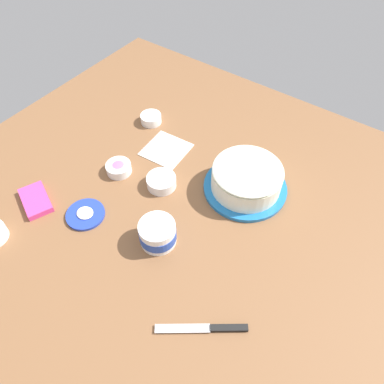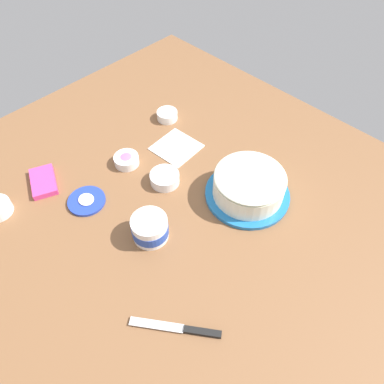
{
  "view_description": "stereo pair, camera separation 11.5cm",
  "coord_description": "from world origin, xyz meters",
  "px_view_note": "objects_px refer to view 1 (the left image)",
  "views": [
    {
      "loc": [
        -0.49,
        0.52,
        0.93
      ],
      "look_at": [
        -0.06,
        -0.07,
        0.04
      ],
      "focal_mm": 33.75,
      "sensor_mm": 36.0,
      "label": 1
    },
    {
      "loc": [
        -0.58,
        0.45,
        0.93
      ],
      "look_at": [
        -0.06,
        -0.07,
        0.04
      ],
      "focal_mm": 33.75,
      "sensor_mm": 36.0,
      "label": 2
    }
  ],
  "objects_px": {
    "sprinkle_bowl_rainbow": "(161,181)",
    "candy_box_lower": "(36,200)",
    "frosted_cake": "(246,179)",
    "spreading_knife": "(210,328)",
    "frosting_tub": "(158,233)",
    "frosting_tub_lid": "(85,214)",
    "paper_napkin": "(166,149)",
    "sprinkle_bowl_yellow": "(151,118)",
    "sprinkle_bowl_pink": "(119,168)"
  },
  "relations": [
    {
      "from": "frosting_tub",
      "to": "sprinkle_bowl_rainbow",
      "type": "xyz_separation_m",
      "value": [
        0.13,
        -0.18,
        -0.02
      ]
    },
    {
      "from": "frosted_cake",
      "to": "candy_box_lower",
      "type": "bearing_deg",
      "value": 40.19
    },
    {
      "from": "sprinkle_bowl_pink",
      "to": "paper_napkin",
      "type": "height_order",
      "value": "sprinkle_bowl_pink"
    },
    {
      "from": "sprinkle_bowl_yellow",
      "to": "sprinkle_bowl_pink",
      "type": "distance_m",
      "value": 0.28
    },
    {
      "from": "frosting_tub_lid",
      "to": "candy_box_lower",
      "type": "relative_size",
      "value": 0.92
    },
    {
      "from": "sprinkle_bowl_rainbow",
      "to": "sprinkle_bowl_pink",
      "type": "relative_size",
      "value": 1.14
    },
    {
      "from": "frosted_cake",
      "to": "spreading_knife",
      "type": "height_order",
      "value": "frosted_cake"
    },
    {
      "from": "sprinkle_bowl_pink",
      "to": "frosting_tub_lid",
      "type": "bearing_deg",
      "value": 101.78
    },
    {
      "from": "frosting_tub_lid",
      "to": "frosted_cake",
      "type": "bearing_deg",
      "value": -132.55
    },
    {
      "from": "sprinkle_bowl_rainbow",
      "to": "frosted_cake",
      "type": "bearing_deg",
      "value": -147.72
    },
    {
      "from": "frosted_cake",
      "to": "sprinkle_bowl_rainbow",
      "type": "distance_m",
      "value": 0.28
    },
    {
      "from": "candy_box_lower",
      "to": "sprinkle_bowl_pink",
      "type": "bearing_deg",
      "value": -92.69
    },
    {
      "from": "sprinkle_bowl_yellow",
      "to": "candy_box_lower",
      "type": "distance_m",
      "value": 0.53
    },
    {
      "from": "sprinkle_bowl_rainbow",
      "to": "candy_box_lower",
      "type": "distance_m",
      "value": 0.41
    },
    {
      "from": "sprinkle_bowl_yellow",
      "to": "sprinkle_bowl_pink",
      "type": "bearing_deg",
      "value": 106.21
    },
    {
      "from": "spreading_knife",
      "to": "sprinkle_bowl_rainbow",
      "type": "height_order",
      "value": "sprinkle_bowl_rainbow"
    },
    {
      "from": "spreading_knife",
      "to": "sprinkle_bowl_rainbow",
      "type": "bearing_deg",
      "value": -37.37
    },
    {
      "from": "frosted_cake",
      "to": "candy_box_lower",
      "type": "xyz_separation_m",
      "value": [
        0.52,
        0.44,
        -0.04
      ]
    },
    {
      "from": "spreading_knife",
      "to": "sprinkle_bowl_pink",
      "type": "xyz_separation_m",
      "value": [
        0.56,
        -0.27,
        0.01
      ]
    },
    {
      "from": "spreading_knife",
      "to": "frosted_cake",
      "type": "bearing_deg",
      "value": -70.36
    },
    {
      "from": "sprinkle_bowl_yellow",
      "to": "candy_box_lower",
      "type": "xyz_separation_m",
      "value": [
        0.05,
        0.53,
        -0.01
      ]
    },
    {
      "from": "spreading_knife",
      "to": "sprinkle_bowl_yellow",
      "type": "distance_m",
      "value": 0.83
    },
    {
      "from": "frosted_cake",
      "to": "sprinkle_bowl_yellow",
      "type": "bearing_deg",
      "value": -10.04
    },
    {
      "from": "frosting_tub",
      "to": "candy_box_lower",
      "type": "relative_size",
      "value": 0.83
    },
    {
      "from": "frosting_tub_lid",
      "to": "sprinkle_bowl_yellow",
      "type": "height_order",
      "value": "sprinkle_bowl_yellow"
    },
    {
      "from": "frosted_cake",
      "to": "sprinkle_bowl_pink",
      "type": "height_order",
      "value": "frosted_cake"
    },
    {
      "from": "frosting_tub_lid",
      "to": "frosting_tub",
      "type": "bearing_deg",
      "value": -165.91
    },
    {
      "from": "sprinkle_bowl_yellow",
      "to": "candy_box_lower",
      "type": "height_order",
      "value": "sprinkle_bowl_yellow"
    },
    {
      "from": "sprinkle_bowl_rainbow",
      "to": "sprinkle_bowl_yellow",
      "type": "bearing_deg",
      "value": -44.4
    },
    {
      "from": "frosted_cake",
      "to": "sprinkle_bowl_rainbow",
      "type": "xyz_separation_m",
      "value": [
        0.24,
        0.15,
        -0.03
      ]
    },
    {
      "from": "paper_napkin",
      "to": "sprinkle_bowl_rainbow",
      "type": "bearing_deg",
      "value": 123.02
    },
    {
      "from": "sprinkle_bowl_pink",
      "to": "candy_box_lower",
      "type": "distance_m",
      "value": 0.29
    },
    {
      "from": "frosting_tub",
      "to": "paper_napkin",
      "type": "xyz_separation_m",
      "value": [
        0.22,
        -0.32,
        -0.04
      ]
    },
    {
      "from": "frosting_tub",
      "to": "frosting_tub_lid",
      "type": "relative_size",
      "value": 0.91
    },
    {
      "from": "sprinkle_bowl_rainbow",
      "to": "sprinkle_bowl_pink",
      "type": "height_order",
      "value": "sprinkle_bowl_rainbow"
    },
    {
      "from": "frosted_cake",
      "to": "frosting_tub",
      "type": "xyz_separation_m",
      "value": [
        0.11,
        0.32,
        -0.01
      ]
    },
    {
      "from": "frosting_tub",
      "to": "sprinkle_bowl_rainbow",
      "type": "bearing_deg",
      "value": -54.04
    },
    {
      "from": "paper_napkin",
      "to": "spreading_knife",
      "type": "bearing_deg",
      "value": 137.68
    },
    {
      "from": "candy_box_lower",
      "to": "paper_napkin",
      "type": "height_order",
      "value": "candy_box_lower"
    },
    {
      "from": "spreading_knife",
      "to": "candy_box_lower",
      "type": "xyz_separation_m",
      "value": [
        0.69,
        -0.01,
        0.0
      ]
    },
    {
      "from": "frosting_tub",
      "to": "candy_box_lower",
      "type": "distance_m",
      "value": 0.43
    },
    {
      "from": "frosting_tub",
      "to": "frosted_cake",
      "type": "bearing_deg",
      "value": -108.59
    },
    {
      "from": "frosted_cake",
      "to": "frosting_tub_lid",
      "type": "xyz_separation_m",
      "value": [
        0.35,
        0.39,
        -0.04
      ]
    },
    {
      "from": "frosting_tub",
      "to": "sprinkle_bowl_rainbow",
      "type": "height_order",
      "value": "frosting_tub"
    },
    {
      "from": "sprinkle_bowl_yellow",
      "to": "paper_napkin",
      "type": "distance_m",
      "value": 0.17
    },
    {
      "from": "frosted_cake",
      "to": "sprinkle_bowl_rainbow",
      "type": "bearing_deg",
      "value": 32.28
    },
    {
      "from": "sprinkle_bowl_rainbow",
      "to": "paper_napkin",
      "type": "xyz_separation_m",
      "value": [
        0.09,
        -0.14,
        -0.02
      ]
    },
    {
      "from": "frosting_tub",
      "to": "sprinkle_bowl_rainbow",
      "type": "distance_m",
      "value": 0.22
    },
    {
      "from": "frosted_cake",
      "to": "paper_napkin",
      "type": "relative_size",
      "value": 1.85
    },
    {
      "from": "frosted_cake",
      "to": "spreading_knife",
      "type": "relative_size",
      "value": 1.37
    }
  ]
}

